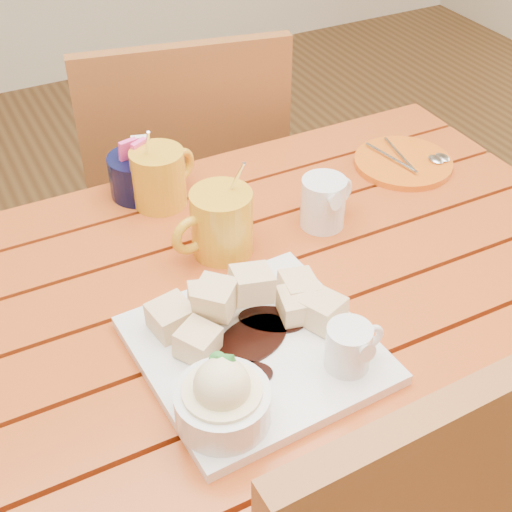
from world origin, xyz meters
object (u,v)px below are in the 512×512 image
table (248,356)px  chair_far (183,192)px  coffee_mug_right (160,176)px  orange_saucer (404,162)px  dessert_plate (250,352)px  coffee_mug_left (220,222)px

table → chair_far: (0.15, 0.65, -0.13)m
coffee_mug_right → orange_saucer: size_ratio=0.84×
dessert_plate → coffee_mug_left: bearing=73.6°
chair_far → table: bearing=88.0°
dessert_plate → chair_far: 0.83m
coffee_mug_right → chair_far: 0.48m
coffee_mug_left → chair_far: (0.14, 0.52, -0.29)m
dessert_plate → orange_saucer: 0.58m
table → dessert_plate: (-0.05, -0.11, 0.14)m
coffee_mug_left → dessert_plate: bearing=-115.0°
coffee_mug_right → chair_far: chair_far is taller
dessert_plate → orange_saucer: dessert_plate is taller
table → coffee_mug_right: coffee_mug_right is taller
orange_saucer → chair_far: bearing=121.5°
dessert_plate → chair_far: size_ratio=0.33×
table → chair_far: 0.68m
dessert_plate → chair_far: (0.21, 0.76, -0.27)m
orange_saucer → chair_far: (-0.27, 0.44, -0.25)m
orange_saucer → chair_far: 0.57m
dessert_plate → orange_saucer: size_ratio=1.68×
coffee_mug_left → coffee_mug_right: size_ratio=1.06×
coffee_mug_left → chair_far: size_ratio=0.17×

